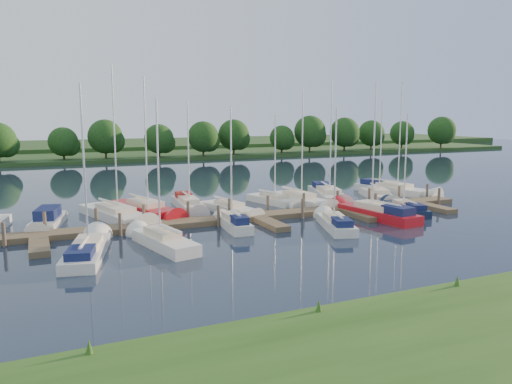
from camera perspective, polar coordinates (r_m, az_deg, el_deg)
name	(u,v)px	position (r m, az deg, el deg)	size (l,w,h in m)	color
ground	(305,242)	(33.16, 5.57, -5.72)	(260.00, 260.00, 0.00)	#1A2634
dock	(259,218)	(39.46, 0.32, -3.02)	(40.00, 6.00, 0.40)	#4C3F2A
mooring_pilings	(253,211)	(40.39, -0.33, -2.16)	(38.24, 2.84, 2.00)	#473D33
far_shore	(120,155)	(104.40, -15.25, 4.14)	(180.00, 30.00, 0.60)	#22431A
distant_hill	(104,146)	(129.08, -16.99, 5.09)	(220.00, 40.00, 1.40)	#305023
treeline	(130,139)	(91.04, -14.17, 5.93)	(145.08, 9.19, 8.26)	#38281C
motorboat	(48,222)	(40.52, -22.72, -3.17)	(3.04, 6.49, 1.76)	silver
sailboat_n_2	(117,216)	(41.45, -15.63, -2.67)	(4.71, 9.97, 12.51)	silver
sailboat_n_3	(146,211)	(42.89, -12.41, -2.16)	(4.45, 9.27, 11.82)	#AF1018
sailboat_n_4	(189,205)	(44.93, -7.72, -1.48)	(2.27, 7.71, 9.80)	silver
sailboat_n_5	(230,210)	(42.53, -3.01, -2.06)	(3.22, 7.27, 9.25)	silver
sailboat_n_6	(273,201)	(46.85, 1.98, -1.04)	(2.99, 6.74, 8.59)	silver
sailboat_n_7	(300,202)	(46.62, 5.01, -1.10)	(3.24, 8.60, 10.94)	silver
sailboat_n_8	(328,195)	(50.21, 8.26, -0.39)	(4.58, 9.56, 12.07)	silver
sailboat_n_9	(378,196)	(51.08, 13.79, -0.46)	(4.04, 7.89, 10.11)	silver
sailboat_n_10	(394,190)	(54.99, 15.47, 0.17)	(4.59, 9.52, 12.00)	silver
sailboat_s_0	(88,251)	(31.46, -18.70, -6.38)	(3.64, 8.37, 10.44)	silver
sailboat_s_1	(162,242)	(32.35, -10.65, -5.69)	(3.07, 7.54, 9.73)	silver
sailboat_s_2	(233,224)	(36.86, -2.63, -3.67)	(1.83, 6.07, 7.99)	silver
sailboat_s_3	(335,224)	(37.39, 9.03, -3.62)	(3.54, 7.11, 9.12)	silver
sailboat_s_4	(376,214)	(41.54, 13.52, -2.46)	(3.00, 8.91, 11.35)	#AF1018
sailboat_s_5	(405,209)	(44.76, 16.69, -1.83)	(3.06, 6.88, 8.73)	#0F1C35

